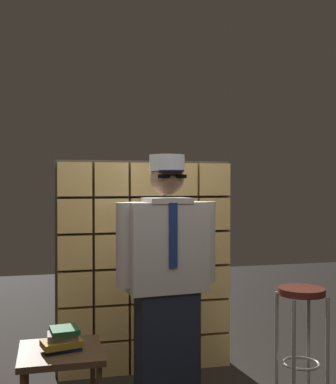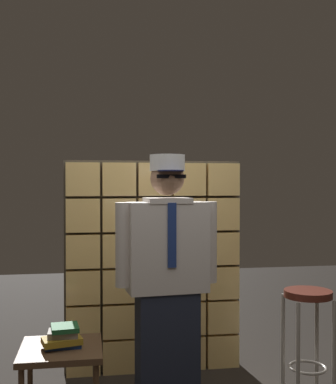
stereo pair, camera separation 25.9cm
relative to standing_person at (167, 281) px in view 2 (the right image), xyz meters
The scene contains 5 objects.
glass_block_wall 0.83m from the standing_person, 88.42° to the left, with size 1.48×0.10×1.77m.
standing_person is the anchor object (origin of this frame).
bar_stool 1.09m from the standing_person, ahead, with size 0.34×0.34×0.79m.
side_table 0.84m from the standing_person, behind, with size 0.52×0.52×0.51m.
book_stack 0.76m from the standing_person, behind, with size 0.27×0.23×0.14m.
Camera 2 is at (-0.54, -2.70, 1.56)m, focal length 46.14 mm.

